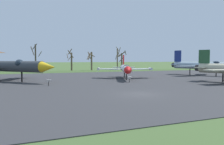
# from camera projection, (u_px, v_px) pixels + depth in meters

# --- Properties ---
(ground_plane) EXTENTS (600.00, 600.00, 0.00)m
(ground_plane) POSITION_uv_depth(u_px,v_px,m) (139.00, 94.00, 23.22)
(ground_plane) COLOR #425B2D
(asphalt_apron) EXTENTS (85.79, 50.56, 0.05)m
(asphalt_apron) POSITION_uv_depth(u_px,v_px,m) (92.00, 81.00, 37.17)
(asphalt_apron) COLOR #333335
(asphalt_apron) RESTS_ON ground
(grass_verge_strip) EXTENTS (145.79, 12.00, 0.06)m
(grass_verge_strip) POSITION_uv_depth(u_px,v_px,m) (58.00, 72.00, 65.93)
(grass_verge_strip) COLOR #395326
(grass_verge_strip) RESTS_ON ground
(jet_fighter_front_left) EXTENTS (10.27, 12.70, 4.39)m
(jet_fighter_front_left) POSITION_uv_depth(u_px,v_px,m) (125.00, 69.00, 41.60)
(jet_fighter_front_left) COLOR silver
(jet_fighter_front_left) RESTS_ON ground
(info_placard_front_left) EXTENTS (0.52, 0.30, 0.96)m
(info_placard_front_left) POSITION_uv_depth(u_px,v_px,m) (129.00, 79.00, 34.91)
(info_placard_front_left) COLOR black
(info_placard_front_left) RESTS_ON ground
(jet_fighter_front_right) EXTENTS (15.05, 15.86, 5.86)m
(jet_fighter_front_right) POSITION_uv_depth(u_px,v_px,m) (9.00, 66.00, 36.75)
(jet_fighter_front_right) COLOR #33383D
(jet_fighter_front_right) RESTS_ON ground
(info_placard_front_right) EXTENTS (0.51, 0.23, 0.88)m
(info_placard_front_right) POSITION_uv_depth(u_px,v_px,m) (48.00, 82.00, 30.60)
(info_placard_front_right) COLOR black
(info_placard_front_right) RESTS_ON ground
(jet_fighter_rear_left) EXTENTS (11.97, 15.97, 5.63)m
(jet_fighter_rear_left) POSITION_uv_depth(u_px,v_px,m) (205.00, 65.00, 50.09)
(jet_fighter_rear_left) COLOR #8EA3B2
(jet_fighter_rear_left) RESTS_ON ground
(bare_tree_left_of_center) EXTENTS (3.25, 3.20, 8.55)m
(bare_tree_left_of_center) POSITION_uv_depth(u_px,v_px,m) (35.00, 56.00, 72.75)
(bare_tree_left_of_center) COLOR #42382D
(bare_tree_left_of_center) RESTS_ON ground
(bare_tree_center) EXTENTS (2.05, 2.87, 7.06)m
(bare_tree_center) POSITION_uv_depth(u_px,v_px,m) (71.00, 60.00, 74.70)
(bare_tree_center) COLOR brown
(bare_tree_center) RESTS_ON ground
(bare_tree_right_of_center) EXTENTS (2.51, 2.72, 6.08)m
(bare_tree_right_of_center) POSITION_uv_depth(u_px,v_px,m) (91.00, 60.00, 75.83)
(bare_tree_right_of_center) COLOR brown
(bare_tree_right_of_center) RESTS_ON ground
(bare_tree_far_right) EXTENTS (1.74, 1.81, 8.04)m
(bare_tree_far_right) POSITION_uv_depth(u_px,v_px,m) (117.00, 58.00, 82.64)
(bare_tree_far_right) COLOR brown
(bare_tree_far_right) RESTS_ON ground
(bare_tree_backdrop_extra) EXTENTS (3.14, 3.73, 6.63)m
(bare_tree_backdrop_extra) POSITION_uv_depth(u_px,v_px,m) (122.00, 60.00, 80.10)
(bare_tree_backdrop_extra) COLOR brown
(bare_tree_backdrop_extra) RESTS_ON ground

